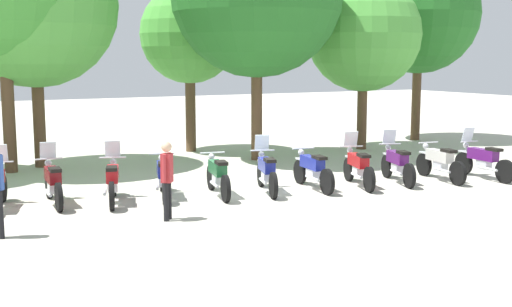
% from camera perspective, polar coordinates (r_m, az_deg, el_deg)
% --- Properties ---
extents(ground_plane, '(80.00, 80.00, 0.00)m').
position_cam_1_polar(ground_plane, '(16.40, 0.83, -3.33)').
color(ground_plane, '#BCB7A8').
extents(motorcycle_1, '(0.62, 2.19, 1.37)m').
position_cam_1_polar(motorcycle_1, '(15.61, -17.17, -2.36)').
color(motorcycle_1, black).
rests_on(motorcycle_1, ground_plane).
extents(motorcycle_2, '(0.87, 2.12, 1.37)m').
position_cam_1_polar(motorcycle_2, '(15.45, -12.31, -2.29)').
color(motorcycle_2, black).
rests_on(motorcycle_2, ground_plane).
extents(motorcycle_3, '(0.87, 2.12, 0.99)m').
position_cam_1_polar(motorcycle_3, '(15.85, -8.06, -1.97)').
color(motorcycle_3, black).
rests_on(motorcycle_3, ground_plane).
extents(motorcycle_4, '(0.76, 2.16, 0.99)m').
position_cam_1_polar(motorcycle_4, '(15.90, -3.34, -1.87)').
color(motorcycle_4, black).
rests_on(motorcycle_4, ground_plane).
extents(motorcycle_5, '(0.87, 2.12, 1.37)m').
position_cam_1_polar(motorcycle_5, '(16.28, 0.92, -1.57)').
color(motorcycle_5, black).
rests_on(motorcycle_5, ground_plane).
extents(motorcycle_6, '(0.66, 2.19, 0.99)m').
position_cam_1_polar(motorcycle_6, '(16.74, 4.91, -1.37)').
color(motorcycle_6, black).
rests_on(motorcycle_6, ground_plane).
extents(motorcycle_7, '(0.86, 2.12, 1.37)m').
position_cam_1_polar(motorcycle_7, '(17.25, 8.82, -1.11)').
color(motorcycle_7, black).
rests_on(motorcycle_7, ground_plane).
extents(motorcycle_8, '(0.87, 2.11, 1.37)m').
position_cam_1_polar(motorcycle_8, '(17.95, 12.11, -0.83)').
color(motorcycle_8, black).
rests_on(motorcycle_8, ground_plane).
extents(motorcycle_9, '(0.69, 2.18, 0.99)m').
position_cam_1_polar(motorcycle_9, '(18.55, 15.61, -0.71)').
color(motorcycle_9, black).
rests_on(motorcycle_9, ground_plane).
extents(motorcycle_10, '(0.62, 2.19, 1.37)m').
position_cam_1_polar(motorcycle_10, '(19.16, 19.03, -0.54)').
color(motorcycle_10, black).
rests_on(motorcycle_10, ground_plane).
extents(person_1, '(0.32, 0.36, 1.63)m').
position_cam_1_polar(person_1, '(13.50, -7.71, -1.84)').
color(person_1, black).
rests_on(person_1, ground_plane).
extents(tree_2, '(4.94, 4.94, 7.35)m').
position_cam_1_polar(tree_2, '(20.98, -18.68, 12.12)').
color(tree_2, brown).
rests_on(tree_2, ground_plane).
extents(tree_3, '(3.45, 3.45, 5.86)m').
position_cam_1_polar(tree_3, '(23.42, -5.78, 10.20)').
color(tree_3, brown).
rests_on(tree_3, ground_plane).
extents(tree_5, '(4.10, 4.10, 6.19)m').
position_cam_1_polar(tree_5, '(24.24, 9.31, 10.11)').
color(tree_5, brown).
rests_on(tree_5, ground_plane).
extents(tree_6, '(4.75, 4.75, 7.42)m').
position_cam_1_polar(tree_6, '(27.43, 13.93, 11.65)').
color(tree_6, brown).
rests_on(tree_6, ground_plane).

